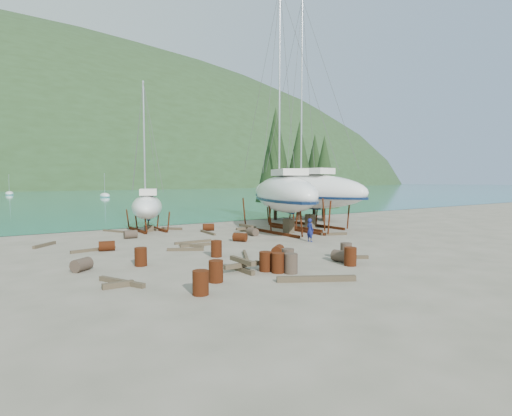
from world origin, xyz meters
TOP-DOWN VIEW (x-y plane):
  - ground at (0.00, 0.00)m, footprint 600.00×600.00m
  - bay_water at (0.00, 315.00)m, footprint 700.00×700.00m
  - far_hill at (0.00, 320.00)m, footprint 800.00×360.00m
  - far_house_right at (30.00, 190.00)m, footprint 6.60×5.60m
  - cypress_near_right at (12.50, 12.00)m, footprint 3.60×3.60m
  - cypress_mid_right at (14.00, 10.00)m, footprint 3.06×3.06m
  - cypress_back_left at (11.00, 14.00)m, footprint 4.14×4.14m
  - cypress_far_right at (15.50, 13.00)m, footprint 3.24×3.24m
  - moored_boat_mid at (10.00, 80.00)m, footprint 2.00×5.00m
  - moored_boat_far at (-8.00, 110.00)m, footprint 2.00×5.00m
  - large_sailboat_near at (5.47, 5.58)m, footprint 7.86×12.50m
  - large_sailboat_far at (9.05, 7.10)m, footprint 5.18×12.64m
  - small_sailboat_shore at (-3.05, 12.56)m, footprint 4.86×7.84m
  - worker at (3.89, 0.81)m, footprint 0.39×0.58m
  - drum_0 at (-7.65, -6.21)m, footprint 0.58×0.58m
  - drum_1 at (0.72, -5.00)m, footprint 0.66×0.93m
  - drum_2 at (-8.14, 4.83)m, footprint 0.99×0.76m
  - drum_3 at (-3.29, -5.06)m, footprint 0.58×0.58m
  - drum_4 at (1.01, 9.76)m, footprint 1.03×0.86m
  - drum_5 at (-2.25, -4.46)m, footprint 0.58×0.58m
  - drum_6 at (0.10, 3.50)m, footprint 0.97×1.05m
  - drum_7 at (0.45, -5.85)m, footprint 0.58×0.58m
  - drum_8 at (-7.83, -0.25)m, footprint 0.58×0.58m
  - drum_9 at (-5.49, 9.02)m, footprint 0.92×0.65m
  - drum_10 at (-3.57, -4.51)m, footprint 0.58×0.58m
  - drum_11 at (2.35, 5.36)m, footprint 0.59×0.89m
  - drum_12 at (-0.92, -1.97)m, footprint 1.05×1.01m
  - drum_13 at (-6.34, -4.94)m, footprint 0.58×0.58m
  - drum_14 at (-3.78, -0.32)m, footprint 0.58×0.58m
  - drum_15 at (-10.38, 0.17)m, footprint 1.05×1.00m
  - drum_16 at (-2.90, -5.48)m, footprint 0.58×0.58m
  - drum_17 at (1.31, -4.78)m, footprint 0.58×0.58m
  - timber_0 at (-5.41, 13.05)m, footprint 1.45×2.54m
  - timber_1 at (7.47, 2.13)m, footprint 1.90×0.99m
  - timber_2 at (-10.91, 8.63)m, footprint 1.47×1.59m
  - timber_3 at (-2.45, -1.11)m, footprint 1.38×2.31m
  - timber_4 at (-3.22, 3.39)m, footprint 1.97×0.34m
  - timber_5 at (-1.13, -2.43)m, footprint 1.63×1.94m
  - timber_6 at (-1.19, 12.05)m, footprint 1.37×1.49m
  - timber_7 at (1.86, -4.79)m, footprint 1.39×1.01m
  - timber_8 at (-3.52, 3.32)m, footprint 1.00×1.62m
  - timber_9 at (-2.50, 13.10)m, footprint 0.20×2.35m
  - timber_10 at (0.15, 8.22)m, footprint 0.35×2.60m
  - timber_11 at (-2.76, 4.66)m, footprint 2.54×0.25m
  - timber_12 at (-4.38, 2.29)m, footprint 1.90×1.20m
  - timber_13 at (-9.81, -3.56)m, footprint 1.17×0.24m
  - timber_14 at (-9.56, -3.14)m, footprint 1.21×2.27m
  - timber_16 at (-2.95, -7.16)m, footprint 2.91×1.80m
  - timber_17 at (-8.78, 5.23)m, footprint 2.56×0.57m
  - timber_pile_fore at (-4.51, -4.01)m, footprint 1.80×1.80m
  - timber_pile_aft at (3.05, 7.30)m, footprint 1.80×1.80m

SIDE VIEW (x-z plane):
  - ground at x=0.00m, z-range 0.00..0.00m
  - far_hill at x=0.00m, z-range -55.00..55.00m
  - bay_water at x=0.00m, z-range 0.01..0.01m
  - timber_0 at x=-5.41m, z-range 0.00..0.14m
  - timber_3 at x=-2.45m, z-range 0.00..0.15m
  - timber_9 at x=-2.50m, z-range 0.00..0.15m
  - timber_11 at x=-2.76m, z-range 0.00..0.15m
  - timber_5 at x=-1.13m, z-range 0.00..0.16m
  - timber_17 at x=-8.78m, z-range 0.00..0.16m
  - timber_10 at x=0.15m, z-range 0.00..0.16m
  - timber_12 at x=-4.38m, z-range 0.00..0.17m
  - timber_4 at x=-3.22m, z-range 0.00..0.17m
  - timber_7 at x=1.86m, z-range 0.00..0.17m
  - timber_14 at x=-9.56m, z-range 0.00..0.18m
  - timber_2 at x=-10.91m, z-range 0.00..0.19m
  - timber_8 at x=-3.52m, z-range 0.00..0.19m
  - timber_6 at x=-1.19m, z-range 0.00..0.19m
  - timber_1 at x=7.47m, z-range 0.00..0.19m
  - timber_13 at x=-9.81m, z-range 0.00..0.22m
  - timber_16 at x=-2.95m, z-range 0.00..0.23m
  - drum_1 at x=0.72m, z-range 0.00..0.58m
  - drum_2 at x=-8.14m, z-range 0.00..0.58m
  - drum_4 at x=1.01m, z-range 0.00..0.58m
  - drum_6 at x=0.10m, z-range 0.00..0.58m
  - drum_9 at x=-5.49m, z-range 0.00..0.58m
  - drum_11 at x=2.35m, z-range 0.00..0.58m
  - drum_12 at x=-0.92m, z-range 0.00..0.58m
  - drum_15 at x=-10.38m, z-range 0.00..0.58m
  - timber_pile_fore at x=-4.51m, z-range 0.00..0.60m
  - timber_pile_aft at x=3.05m, z-range 0.00..0.60m
  - moored_boat_mid at x=10.00m, z-range -2.64..3.41m
  - moored_boat_far at x=-8.00m, z-range -2.64..3.41m
  - drum_0 at x=-7.65m, z-range 0.00..0.88m
  - drum_3 at x=-3.29m, z-range 0.00..0.88m
  - drum_5 at x=-2.25m, z-range 0.00..0.88m
  - drum_7 at x=0.45m, z-range 0.00..0.88m
  - drum_8 at x=-7.83m, z-range 0.00..0.88m
  - drum_10 at x=-3.57m, z-range 0.00..0.88m
  - drum_13 at x=-6.34m, z-range 0.00..0.88m
  - drum_14 at x=-3.78m, z-range 0.00..0.88m
  - drum_16 at x=-2.90m, z-range 0.00..0.88m
  - drum_17 at x=1.31m, z-range 0.00..0.88m
  - worker at x=3.89m, z-range 0.00..1.56m
  - small_sailboat_shore at x=-3.05m, z-range -4.02..7.97m
  - far_house_right at x=30.00m, z-range 0.12..5.72m
  - large_sailboat_near at x=5.47m, z-range -6.44..12.56m
  - large_sailboat_far at x=9.05m, z-range -6.54..12.87m
  - cypress_mid_right at x=14.00m, z-range 0.67..9.17m
  - cypress_far_right at x=15.50m, z-range 0.71..9.71m
  - cypress_near_right at x=12.50m, z-range 0.79..10.79m
  - cypress_back_left at x=11.00m, z-range 0.91..12.41m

